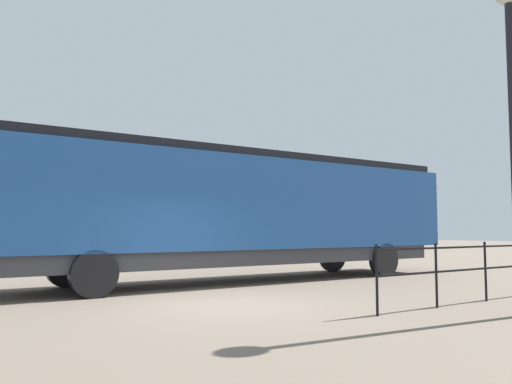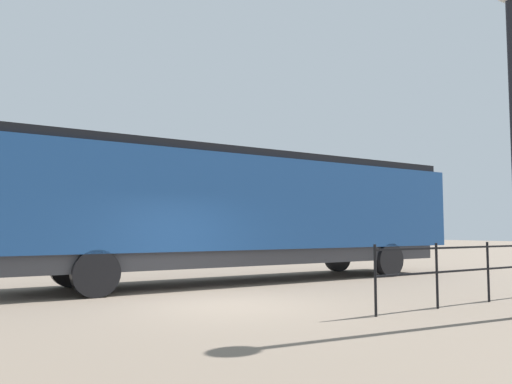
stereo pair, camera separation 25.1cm
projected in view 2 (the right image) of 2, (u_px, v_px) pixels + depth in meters
The scene contains 4 objects.
ground_plane at pixel (225, 305), 10.38m from camera, with size 120.00×120.00×0.00m, color #756656.
locomotive at pixel (259, 209), 15.55m from camera, with size 2.82×15.01×3.86m.
lamp_post at pixel (512, 61), 9.26m from camera, with size 0.57×0.57×6.36m.
platform_fence at pixel (510, 262), 11.34m from camera, with size 0.05×8.58×1.29m.
Camera 2 is at (9.22, -5.12, 1.56)m, focal length 35.25 mm.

